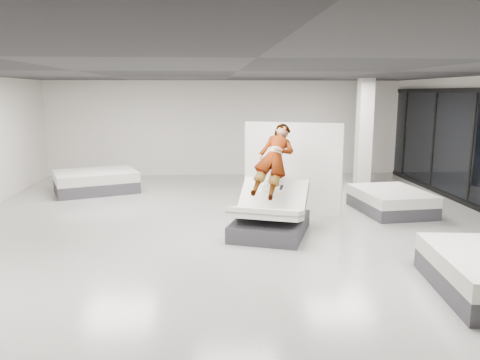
{
  "coord_description": "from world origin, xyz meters",
  "views": [
    {
      "loc": [
        -0.57,
        -8.98,
        2.81
      ],
      "look_at": [
        0.08,
        0.62,
        1.0
      ],
      "focal_mm": 35.0,
      "sensor_mm": 36.0,
      "label": 1
    }
  ],
  "objects_px": {
    "remote": "(281,188)",
    "column": "(364,134)",
    "divider_panel": "(292,168)",
    "flat_bed_left_far": "(96,181)",
    "hero_bed": "(270,217)",
    "person": "(274,172)",
    "flat_bed_right_far": "(391,201)"
  },
  "relations": [
    {
      "from": "hero_bed",
      "to": "column",
      "type": "distance_m",
      "value": 5.73
    },
    {
      "from": "hero_bed",
      "to": "divider_panel",
      "type": "bearing_deg",
      "value": 66.58
    },
    {
      "from": "person",
      "to": "divider_panel",
      "type": "bearing_deg",
      "value": 85.01
    },
    {
      "from": "hero_bed",
      "to": "person",
      "type": "xyz_separation_m",
      "value": [
        0.11,
        0.3,
        0.86
      ]
    },
    {
      "from": "hero_bed",
      "to": "person",
      "type": "bearing_deg",
      "value": 70.71
    },
    {
      "from": "remote",
      "to": "flat_bed_left_far",
      "type": "height_order",
      "value": "remote"
    },
    {
      "from": "remote",
      "to": "column",
      "type": "relative_size",
      "value": 0.04
    },
    {
      "from": "hero_bed",
      "to": "flat_bed_right_far",
      "type": "bearing_deg",
      "value": 26.69
    },
    {
      "from": "remote",
      "to": "column",
      "type": "distance_m",
      "value": 5.6
    },
    {
      "from": "hero_bed",
      "to": "flat_bed_right_far",
      "type": "height_order",
      "value": "hero_bed"
    },
    {
      "from": "remote",
      "to": "divider_panel",
      "type": "relative_size",
      "value": 0.06
    },
    {
      "from": "divider_panel",
      "to": "flat_bed_right_far",
      "type": "relative_size",
      "value": 1.13
    },
    {
      "from": "person",
      "to": "divider_panel",
      "type": "distance_m",
      "value": 1.53
    },
    {
      "from": "divider_panel",
      "to": "flat_bed_right_far",
      "type": "xyz_separation_m",
      "value": [
        2.37,
        -0.13,
        -0.8
      ]
    },
    {
      "from": "divider_panel",
      "to": "flat_bed_left_far",
      "type": "xyz_separation_m",
      "value": [
        -5.18,
        2.67,
        -0.76
      ]
    },
    {
      "from": "hero_bed",
      "to": "column",
      "type": "height_order",
      "value": "column"
    },
    {
      "from": "hero_bed",
      "to": "divider_panel",
      "type": "xyz_separation_m",
      "value": [
        0.73,
        1.69,
        0.71
      ]
    },
    {
      "from": "flat_bed_left_far",
      "to": "column",
      "type": "distance_m",
      "value": 7.91
    },
    {
      "from": "flat_bed_right_far",
      "to": "flat_bed_left_far",
      "type": "relative_size",
      "value": 0.79
    },
    {
      "from": "flat_bed_left_far",
      "to": "remote",
      "type": "bearing_deg",
      "value": -43.84
    },
    {
      "from": "divider_panel",
      "to": "column",
      "type": "relative_size",
      "value": 0.73
    },
    {
      "from": "hero_bed",
      "to": "person",
      "type": "relative_size",
      "value": 1.18
    },
    {
      "from": "person",
      "to": "flat_bed_left_far",
      "type": "height_order",
      "value": "person"
    },
    {
      "from": "column",
      "to": "remote",
      "type": "bearing_deg",
      "value": -124.53
    },
    {
      "from": "flat_bed_left_far",
      "to": "column",
      "type": "height_order",
      "value": "column"
    },
    {
      "from": "remote",
      "to": "flat_bed_right_far",
      "type": "bearing_deg",
      "value": 49.07
    },
    {
      "from": "flat_bed_left_far",
      "to": "hero_bed",
      "type": "bearing_deg",
      "value": -44.42
    },
    {
      "from": "person",
      "to": "flat_bed_right_far",
      "type": "xyz_separation_m",
      "value": [
        2.99,
        1.26,
        -0.95
      ]
    },
    {
      "from": "person",
      "to": "column",
      "type": "height_order",
      "value": "column"
    },
    {
      "from": "hero_bed",
      "to": "column",
      "type": "relative_size",
      "value": 0.67
    },
    {
      "from": "hero_bed",
      "to": "flat_bed_left_far",
      "type": "xyz_separation_m",
      "value": [
        -4.45,
        4.36,
        -0.05
      ]
    },
    {
      "from": "remote",
      "to": "flat_bed_right_far",
      "type": "height_order",
      "value": "remote"
    }
  ]
}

